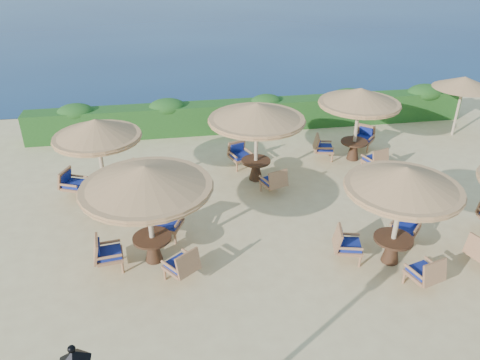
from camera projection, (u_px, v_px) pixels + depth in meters
The scene contains 8 objects.
ground at pixel (302, 223), 13.30m from camera, with size 120.00×120.00×0.00m, color beige.
hedge at pixel (254, 115), 19.26m from camera, with size 18.00×0.90×1.20m, color #194717.
extra_parasol at pixel (464, 83), 17.91m from camera, with size 2.30×2.30×2.41m.
cafe_set_0 at pixel (147, 192), 10.88m from camera, with size 3.14×3.14×2.65m.
cafe_set_1 at pixel (402, 196), 10.88m from camera, with size 2.81×2.81×2.65m.
cafe_set_3 at pixel (99, 145), 13.54m from camera, with size 2.75×2.70×2.65m.
cafe_set_4 at pixel (257, 121), 14.63m from camera, with size 3.08×3.08×2.65m.
cafe_set_5 at pixel (359, 109), 16.06m from camera, with size 2.85×2.85×2.65m.
Camera 1 is at (-3.58, -10.67, 7.40)m, focal length 35.00 mm.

